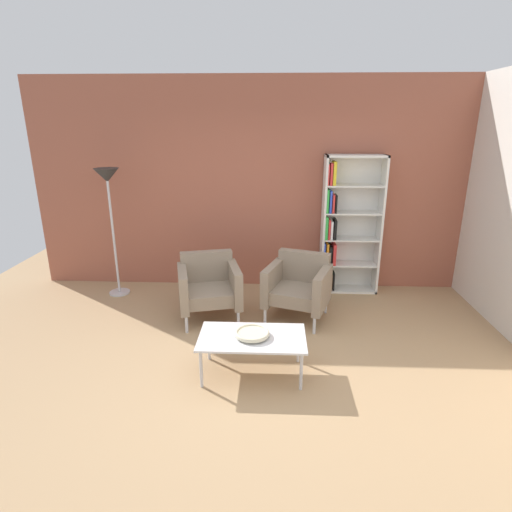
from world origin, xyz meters
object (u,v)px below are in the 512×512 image
Objects in this scene: bookshelf_tall at (345,227)px; armchair_near_window at (209,286)px; coffee_table_low at (252,339)px; armchair_corner_red at (299,285)px; decorative_bowl at (252,333)px; floor_lamp_torchiere at (108,191)px.

bookshelf_tall is 2.23× the size of armchair_near_window.
bookshelf_tall reaches higher than coffee_table_low.
armchair_corner_red is (1.09, 0.05, 0.00)m from armchair_near_window.
decorative_bowl is (0.00, 0.00, 0.07)m from coffee_table_low.
bookshelf_tall is 2.15× the size of armchair_corner_red.
floor_lamp_torchiere is (-1.98, 1.87, 1.01)m from decorative_bowl.
bookshelf_tall is 1.90× the size of coffee_table_low.
decorative_bowl is at bearing -92.52° from armchair_corner_red.
armchair_near_window is 0.96× the size of armchair_corner_red.
armchair_near_window is (-1.76, -0.95, -0.51)m from bookshelf_tall.
armchair_near_window is at bearing -151.57° from bookshelf_tall.
armchair_corner_red is (0.50, 1.25, 0.05)m from coffee_table_low.
decorative_bowl is at bearing -77.98° from armchair_near_window.
floor_lamp_torchiere is at bearing 139.77° from armchair_near_window.
coffee_table_low is at bearing -77.98° from armchair_near_window.
armchair_corner_red is at bearing 68.22° from decorative_bowl.
armchair_near_window is 1.86m from floor_lamp_torchiere.
armchair_corner_red is (0.50, 1.25, -0.02)m from decorative_bowl.
armchair_near_window is at bearing -25.90° from floor_lamp_torchiere.
floor_lamp_torchiere reaches higher than coffee_table_low.
armchair_near_window reaches higher than coffee_table_low.
floor_lamp_torchiere reaches higher than armchair_corner_red.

